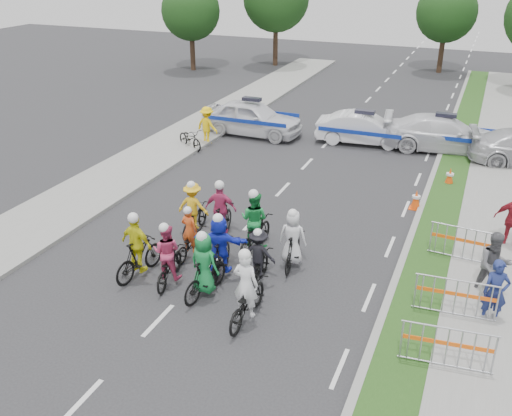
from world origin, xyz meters
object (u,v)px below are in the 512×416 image
at_px(rider_6, 191,240).
at_px(marshal_hiviz, 207,125).
at_px(police_car_1, 364,129).
at_px(barrier_0, 447,349).
at_px(rider_0, 246,297).
at_px(tree_4, 447,12).
at_px(police_car_2, 444,134).
at_px(parked_bike, 190,138).
at_px(barrier_2, 464,245).
at_px(rider_1, 205,271).
at_px(rider_8, 255,228).
at_px(rider_7, 293,244).
at_px(rider_9, 221,216).
at_px(spectator_0, 495,292).
at_px(barrier_1, 455,299).
at_px(tree_0, 191,11).
at_px(cone_1, 450,177).
at_px(police_car_0, 252,118).
at_px(rider_10, 194,213).
at_px(spectator_1, 494,265).
at_px(rider_4, 259,261).
at_px(rider_3, 138,252).
at_px(rider_5, 220,250).
at_px(cone_0, 416,200).
at_px(rider_2, 168,260).

relative_size(rider_6, marshal_hiviz, 0.95).
height_order(police_car_1, barrier_0, police_car_1).
distance_m(rider_0, tree_4, 33.33).
xyz_separation_m(police_car_2, parked_bike, (-10.63, -4.12, -0.31)).
bearing_deg(barrier_2, rider_1, -144.36).
distance_m(rider_6, rider_8, 1.93).
bearing_deg(rider_7, tree_4, -97.45).
bearing_deg(rider_0, rider_8, -69.90).
height_order(rider_0, police_car_1, rider_0).
height_order(rider_9, barrier_0, rider_9).
height_order(spectator_0, barrier_1, spectator_0).
bearing_deg(tree_0, parked_bike, -62.25).
distance_m(rider_1, parked_bike, 12.16).
relative_size(barrier_2, cone_1, 2.86).
relative_size(barrier_1, cone_1, 2.86).
xyz_separation_m(rider_7, police_car_1, (-0.65, 11.90, -0.01)).
relative_size(police_car_0, cone_1, 7.03).
bearing_deg(rider_10, spectator_1, 174.66).
bearing_deg(police_car_2, rider_10, 143.44).
distance_m(police_car_1, police_car_2, 3.55).
relative_size(police_car_2, tree_4, 0.85).
xyz_separation_m(rider_4, police_car_1, (-0.07, 13.04, 0.06)).
height_order(police_car_1, police_car_2, police_car_2).
bearing_deg(rider_3, rider_5, -147.70).
bearing_deg(police_car_0, rider_3, -169.11).
distance_m(rider_5, police_car_0, 13.13).
height_order(rider_3, barrier_0, rider_3).
bearing_deg(rider_7, police_car_0, -67.86).
relative_size(spectator_1, marshal_hiviz, 1.05).
bearing_deg(rider_3, spectator_0, -162.37).
bearing_deg(barrier_2, police_car_1, 117.74).
bearing_deg(police_car_1, marshal_hiviz, 106.03).
height_order(rider_6, rider_9, rider_9).
distance_m(cone_0, tree_0, 26.95).
bearing_deg(marshal_hiviz, rider_9, 133.17).
distance_m(rider_1, police_car_1, 14.23).
bearing_deg(tree_0, barrier_0, -52.71).
xyz_separation_m(rider_7, cone_0, (2.70, 5.41, -0.38)).
bearing_deg(rider_8, marshal_hiviz, -52.23).
xyz_separation_m(barrier_1, tree_0, (-20.70, 25.13, 3.63)).
relative_size(rider_10, police_car_1, 0.42).
height_order(rider_10, barrier_1, rider_10).
distance_m(rider_2, rider_7, 3.53).
bearing_deg(rider_4, rider_0, 96.25).
distance_m(marshal_hiviz, barrier_1, 15.55).
height_order(spectator_1, tree_0, tree_0).
distance_m(rider_5, spectator_1, 7.22).
bearing_deg(rider_1, rider_4, -123.09).
distance_m(spectator_1, barrier_0, 3.62).
distance_m(rider_0, spectator_0, 6.00).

